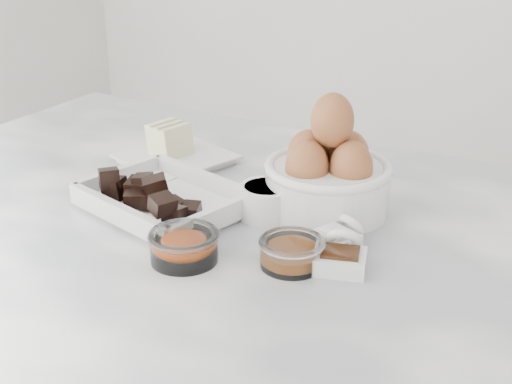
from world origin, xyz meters
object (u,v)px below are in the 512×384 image
honey_bowl (292,252)px  butter_plate (174,151)px  egg_bowl (328,174)px  salt_spoon (340,236)px  sugar_ramekin (267,200)px  zest_bowl (184,245)px  vanilla_spoon (341,255)px  chocolate_dish (163,194)px

honey_bowl → butter_plate: bearing=147.7°
egg_bowl → salt_spoon: size_ratio=2.32×
butter_plate → sugar_ramekin: bearing=-23.7°
zest_bowl → vanilla_spoon: 0.19m
honey_bowl → zest_bowl: size_ratio=0.92×
honey_bowl → sugar_ramekin: bearing=131.9°
honey_bowl → salt_spoon: 0.08m
egg_bowl → chocolate_dish: bearing=-150.1°
egg_bowl → zest_bowl: bearing=-112.1°
sugar_ramekin → egg_bowl: size_ratio=0.43×
zest_bowl → vanilla_spoon: size_ratio=1.01×
chocolate_dish → salt_spoon: bearing=6.0°
chocolate_dish → butter_plate: 0.18m
sugar_ramekin → vanilla_spoon: bearing=-28.0°
zest_bowl → sugar_ramekin: bearing=80.8°
salt_spoon → honey_bowl: bearing=-110.6°
butter_plate → zest_bowl: size_ratio=2.21×
salt_spoon → butter_plate: bearing=160.0°
egg_bowl → salt_spoon: bearing=-55.9°
honey_bowl → vanilla_spoon: 0.06m
salt_spoon → zest_bowl: bearing=-138.4°
sugar_ramekin → zest_bowl: (-0.03, -0.16, -0.00)m
egg_bowl → salt_spoon: egg_bowl is taller
egg_bowl → honey_bowl: (0.03, -0.16, -0.04)m
zest_bowl → vanilla_spoon: bearing=25.3°
vanilla_spoon → sugar_ramekin: bearing=152.0°
honey_bowl → zest_bowl: zest_bowl is taller
egg_bowl → vanilla_spoon: bearing=-59.0°
egg_bowl → honey_bowl: 0.17m
butter_plate → zest_bowl: butter_plate is taller
egg_bowl → zest_bowl: (-0.09, -0.22, -0.03)m
chocolate_dish → sugar_ramekin: (0.13, 0.05, 0.00)m
butter_plate → salt_spoon: 0.37m
egg_bowl → butter_plate: bearing=172.0°
vanilla_spoon → salt_spoon: bearing=115.1°
chocolate_dish → zest_bowl: (0.11, -0.10, -0.00)m
chocolate_dish → sugar_ramekin: size_ratio=3.28×
butter_plate → egg_bowl: egg_bowl is taller
sugar_ramekin → salt_spoon: 0.12m
chocolate_dish → honey_bowl: 0.23m
egg_bowl → zest_bowl: 0.23m
chocolate_dish → honey_bowl: (0.23, -0.05, -0.01)m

